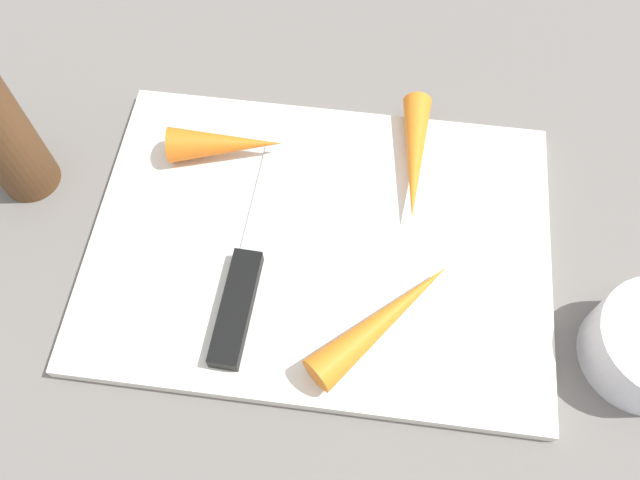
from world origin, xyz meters
TOP-DOWN VIEW (x-y plane):
  - ground_plane at (0.00, 0.00)m, footprint 1.40×1.40m
  - cutting_board at (0.00, 0.00)m, footprint 0.36×0.26m
  - knife at (0.05, 0.05)m, footprint 0.03×0.20m
  - carrot_medium at (-0.07, -0.08)m, footprint 0.03×0.12m
  - carrot_longest at (-0.05, 0.06)m, footprint 0.11×0.11m
  - carrot_shortest at (0.09, -0.07)m, footprint 0.10×0.04m

SIDE VIEW (x-z plane):
  - ground_plane at x=0.00m, z-range 0.00..0.00m
  - cutting_board at x=0.00m, z-range 0.00..0.01m
  - knife at x=0.05m, z-range 0.01..0.02m
  - carrot_medium at x=-0.07m, z-range 0.01..0.04m
  - carrot_longest at x=-0.05m, z-range 0.01..0.04m
  - carrot_shortest at x=0.09m, z-range 0.01..0.04m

